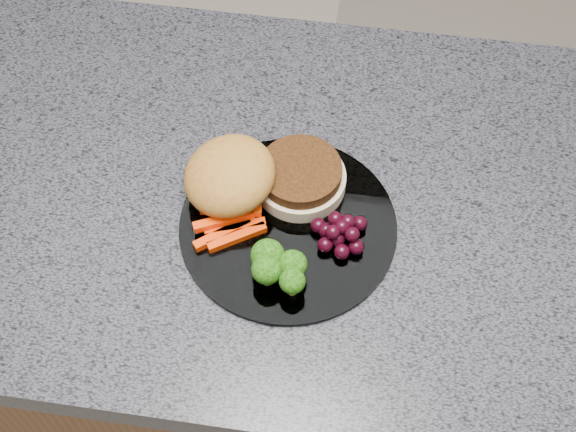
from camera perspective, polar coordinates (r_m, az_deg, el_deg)
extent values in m
plane|color=#AEA692|center=(1.80, -1.16, -14.49)|extent=(4.00, 4.00, 0.00)
cube|color=brown|center=(1.40, -1.46, -9.03)|extent=(1.20, 0.60, 0.86)
cube|color=#494852|center=(1.01, -2.02, 1.25)|extent=(1.20, 0.60, 0.04)
cylinder|color=white|center=(0.96, 0.00, -0.74)|extent=(0.26, 0.26, 0.01)
cylinder|color=beige|center=(0.98, 0.87, 2.56)|extent=(0.15, 0.15, 0.02)
cylinder|color=#43230C|center=(0.96, 0.88, 3.19)|extent=(0.13, 0.13, 0.02)
ellipsoid|color=#A37128|center=(0.96, -4.16, 2.62)|extent=(0.15, 0.15, 0.06)
cube|color=#F43804|center=(0.96, -4.24, -0.16)|extent=(0.07, 0.04, 0.01)
cube|color=#F43804|center=(0.95, -3.79, -0.80)|extent=(0.07, 0.03, 0.01)
cube|color=#F43804|center=(0.94, -4.70, -1.27)|extent=(0.06, 0.05, 0.01)
cube|color=#F43804|center=(0.95, -4.09, 0.43)|extent=(0.07, 0.02, 0.01)
cube|color=#F43804|center=(0.94, -4.60, -0.30)|extent=(0.07, 0.04, 0.01)
cube|color=#F43804|center=(0.94, -3.66, -1.51)|extent=(0.07, 0.05, 0.01)
cylinder|color=olive|center=(0.92, -1.43, -3.44)|extent=(0.01, 0.01, 0.02)
ellipsoid|color=#143907|center=(0.90, -1.46, -2.80)|extent=(0.04, 0.04, 0.04)
cylinder|color=olive|center=(0.91, 0.33, -4.02)|extent=(0.01, 0.01, 0.02)
ellipsoid|color=#143907|center=(0.90, 0.33, -3.44)|extent=(0.03, 0.03, 0.03)
cylinder|color=olive|center=(0.91, -1.48, -4.41)|extent=(0.01, 0.01, 0.02)
ellipsoid|color=#143907|center=(0.89, -1.51, -3.82)|extent=(0.04, 0.04, 0.03)
cylinder|color=olive|center=(0.90, 0.30, -5.17)|extent=(0.01, 0.01, 0.02)
ellipsoid|color=#143907|center=(0.89, 0.31, -4.64)|extent=(0.03, 0.03, 0.03)
sphere|color=black|center=(0.93, 3.55, -1.64)|extent=(0.02, 0.02, 0.02)
sphere|color=black|center=(0.94, 4.57, -1.31)|extent=(0.02, 0.02, 0.02)
sphere|color=black|center=(0.95, 3.93, -0.57)|extent=(0.02, 0.02, 0.02)
sphere|color=black|center=(0.94, 2.71, -1.02)|extent=(0.02, 0.02, 0.02)
sphere|color=black|center=(0.93, 2.67, -2.06)|extent=(0.02, 0.02, 0.02)
sphere|color=black|center=(0.93, 3.85, -2.55)|extent=(0.02, 0.02, 0.02)
sphere|color=black|center=(0.93, 4.88, -2.21)|extent=(0.02, 0.02, 0.02)
sphere|color=black|center=(0.95, 5.11, -0.53)|extent=(0.02, 0.02, 0.02)
sphere|color=black|center=(0.94, 2.17, -0.67)|extent=(0.02, 0.02, 0.02)
sphere|color=black|center=(0.93, 3.87, -0.76)|extent=(0.02, 0.02, 0.02)
sphere|color=black|center=(0.92, 3.22, -1.14)|extent=(0.02, 0.02, 0.02)
sphere|color=black|center=(0.92, 4.59, -1.30)|extent=(0.02, 0.02, 0.02)
sphere|color=black|center=(0.93, 3.39, -0.19)|extent=(0.02, 0.02, 0.02)
sphere|color=black|center=(0.93, 4.28, -0.40)|extent=(0.02, 0.02, 0.02)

